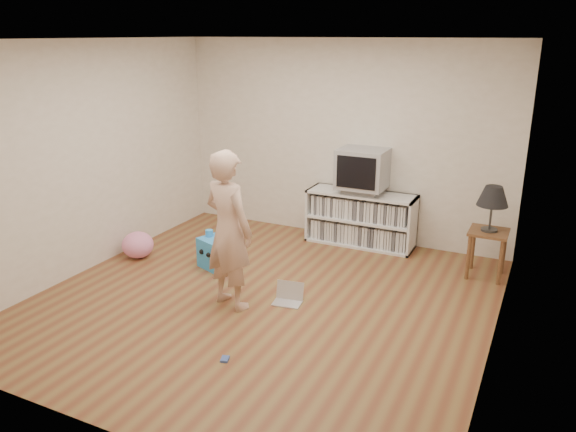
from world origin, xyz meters
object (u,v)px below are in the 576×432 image
(crt_tv, at_px, (363,168))
(plush_blue, at_px, (216,253))
(laptop, at_px, (289,297))
(media_unit, at_px, (361,218))
(plush_pink, at_px, (138,245))
(side_table, at_px, (488,242))
(table_lamp, at_px, (493,197))
(person, at_px, (229,230))
(dvd_deck, at_px, (362,190))

(crt_tv, distance_m, plush_blue, 2.13)
(crt_tv, relative_size, laptop, 1.88)
(media_unit, xyz_separation_m, crt_tv, (0.00, -0.02, 0.67))
(laptop, xyz_separation_m, plush_pink, (-2.20, 0.28, 0.11))
(side_table, bearing_deg, plush_pink, -162.05)
(plush_blue, bearing_deg, table_lamp, 41.78)
(side_table, bearing_deg, table_lamp, 0.00)
(crt_tv, bearing_deg, person, -105.53)
(table_lamp, height_order, laptop, table_lamp)
(plush_pink, bearing_deg, person, -19.21)
(media_unit, xyz_separation_m, plush_pink, (-2.32, -1.66, -0.19))
(crt_tv, bearing_deg, dvd_deck, 90.00)
(plush_blue, bearing_deg, side_table, 41.78)
(person, relative_size, plush_blue, 3.52)
(media_unit, relative_size, dvd_deck, 3.11)
(dvd_deck, relative_size, person, 0.28)
(crt_tv, relative_size, plush_blue, 1.31)
(media_unit, bearing_deg, person, -105.41)
(dvd_deck, height_order, crt_tv, crt_tv)
(media_unit, distance_m, side_table, 1.67)
(table_lamp, relative_size, plush_pink, 1.34)
(plush_pink, bearing_deg, side_table, 17.95)
(crt_tv, relative_size, plush_pink, 1.56)
(side_table, bearing_deg, media_unit, 166.62)
(plush_pink, bearing_deg, plush_blue, 8.59)
(table_lamp, xyz_separation_m, plush_pink, (-3.94, -1.28, -0.78))
(crt_tv, distance_m, table_lamp, 1.66)
(crt_tv, xyz_separation_m, plush_pink, (-2.32, -1.64, -0.86))
(table_lamp, bearing_deg, media_unit, 166.62)
(table_lamp, height_order, person, person)
(laptop, bearing_deg, dvd_deck, 78.17)
(person, relative_size, plush_pink, 4.20)
(media_unit, bearing_deg, dvd_deck, -90.00)
(plush_blue, bearing_deg, dvd_deck, 70.01)
(crt_tv, height_order, side_table, crt_tv)
(media_unit, distance_m, laptop, 1.97)
(table_lamp, height_order, plush_pink, table_lamp)
(side_table, xyz_separation_m, table_lamp, (0.00, 0.00, 0.53))
(crt_tv, height_order, laptop, crt_tv)
(table_lamp, bearing_deg, dvd_deck, 167.14)
(laptop, bearing_deg, person, -156.85)
(side_table, height_order, table_lamp, table_lamp)
(plush_blue, bearing_deg, media_unit, 70.31)
(plush_pink, bearing_deg, table_lamp, 17.95)
(plush_pink, bearing_deg, laptop, -7.25)
(dvd_deck, bearing_deg, laptop, -93.41)
(dvd_deck, distance_m, laptop, 2.05)
(dvd_deck, xyz_separation_m, person, (-0.62, -2.24, 0.07))
(crt_tv, distance_m, side_table, 1.77)
(plush_blue, height_order, plush_pink, plush_blue)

